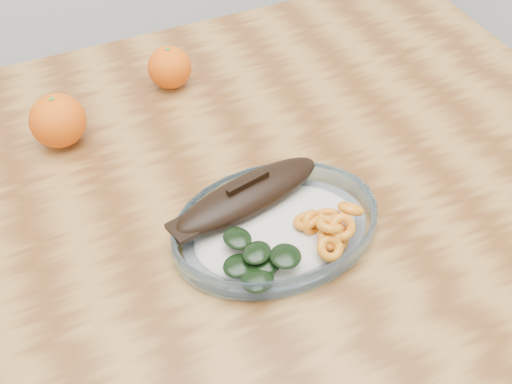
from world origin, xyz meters
TOP-DOWN VIEW (x-y plane):
  - dining_table at (0.00, 0.00)m, footprint 1.20×0.80m
  - plated_meal at (0.07, -0.10)m, footprint 0.47×0.47m
  - orange_left at (-0.13, 0.18)m, footprint 0.08×0.08m
  - orange_right at (0.05, 0.24)m, footprint 0.07×0.07m

SIDE VIEW (x-z plane):
  - dining_table at x=0.00m, z-range 0.28..1.03m
  - plated_meal at x=0.07m, z-range 0.73..0.81m
  - orange_right at x=0.05m, z-range 0.75..0.82m
  - orange_left at x=-0.13m, z-range 0.75..0.83m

